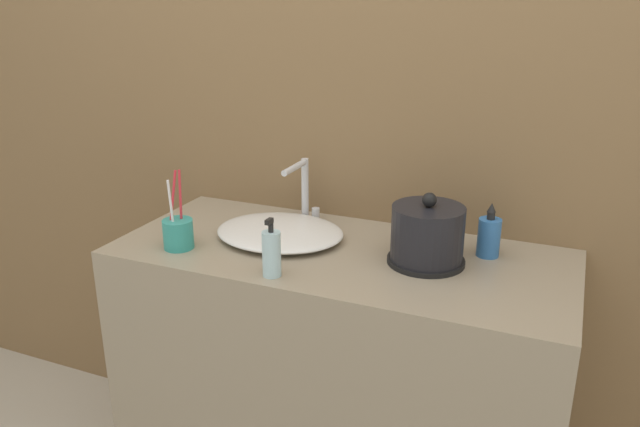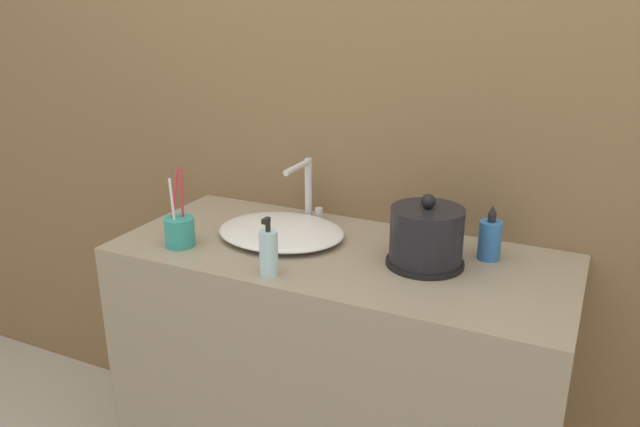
% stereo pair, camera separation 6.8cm
% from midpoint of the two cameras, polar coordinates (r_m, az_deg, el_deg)
% --- Properties ---
extents(wall_back, '(6.00, 0.04, 2.60)m').
position_cam_midpoint_polar(wall_back, '(1.82, 4.17, 12.41)').
color(wall_back, olive).
rests_on(wall_back, ground_plane).
extents(vanity_counter, '(1.22, 0.53, 0.87)m').
position_cam_midpoint_polar(vanity_counter, '(1.89, 0.57, -15.71)').
color(vanity_counter, gray).
rests_on(vanity_counter, ground_plane).
extents(sink_basin, '(0.37, 0.31, 0.04)m').
position_cam_midpoint_polar(sink_basin, '(1.76, -4.80, -1.69)').
color(sink_basin, white).
rests_on(sink_basin, vanity_counter).
extents(faucet, '(0.06, 0.15, 0.19)m').
position_cam_midpoint_polar(faucet, '(1.86, -2.55, 2.43)').
color(faucet, silver).
rests_on(faucet, vanity_counter).
extents(electric_kettle, '(0.20, 0.20, 0.19)m').
position_cam_midpoint_polar(electric_kettle, '(1.60, 8.56, -2.15)').
color(electric_kettle, black).
rests_on(electric_kettle, vanity_counter).
extents(toothbrush_cup, '(0.08, 0.08, 0.22)m').
position_cam_midpoint_polar(toothbrush_cup, '(1.73, -13.96, -1.72)').
color(toothbrush_cup, teal).
rests_on(toothbrush_cup, vanity_counter).
extents(lotion_bottle, '(0.05, 0.05, 0.15)m').
position_cam_midpoint_polar(lotion_bottle, '(1.52, -5.74, -3.64)').
color(lotion_bottle, silver).
rests_on(lotion_bottle, vanity_counter).
extents(shampoo_bottle, '(0.06, 0.06, 0.15)m').
position_cam_midpoint_polar(shampoo_bottle, '(1.68, 14.08, -2.02)').
color(shampoo_bottle, '#3370B7').
rests_on(shampoo_bottle, vanity_counter).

